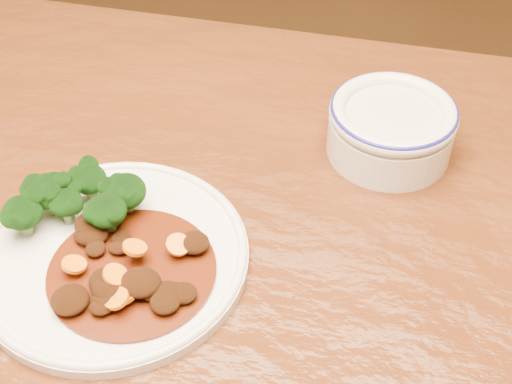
# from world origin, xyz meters

# --- Properties ---
(dining_table) EXTENTS (1.58, 1.04, 0.75)m
(dining_table) POSITION_xyz_m (0.00, 0.00, 0.67)
(dining_table) COLOR #50240E
(dining_table) RESTS_ON ground
(dinner_plate) EXTENTS (0.26, 0.26, 0.02)m
(dinner_plate) POSITION_xyz_m (-0.07, 0.02, 0.76)
(dinner_plate) COLOR white
(dinner_plate) RESTS_ON dining_table
(broccoli_florets) EXTENTS (0.13, 0.09, 0.04)m
(broccoli_florets) POSITION_xyz_m (-0.11, 0.06, 0.79)
(broccoli_florets) COLOR #628946
(broccoli_florets) RESTS_ON dinner_plate
(mince_stew) EXTENTS (0.15, 0.15, 0.03)m
(mince_stew) POSITION_xyz_m (-0.05, -0.01, 0.77)
(mince_stew) COLOR #4C1608
(mince_stew) RESTS_ON dinner_plate
(dip_bowl) EXTENTS (0.14, 0.14, 0.06)m
(dip_bowl) POSITION_xyz_m (0.19, 0.21, 0.78)
(dip_bowl) COLOR silver
(dip_bowl) RESTS_ON dining_table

